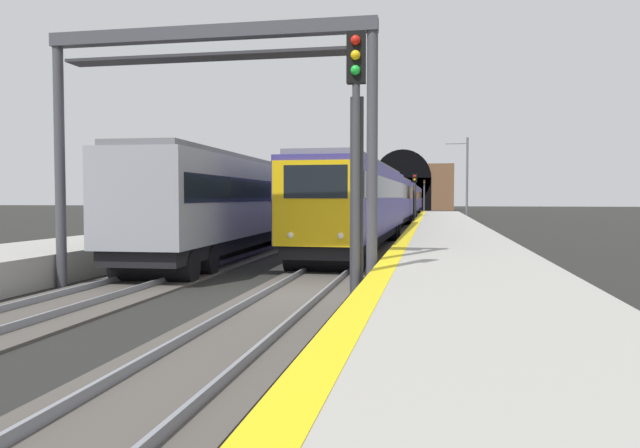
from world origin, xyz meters
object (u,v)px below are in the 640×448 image
(railway_signal_near, at_px, (356,148))
(overhead_signal_gantry, at_px, (208,91))
(catenary_mast_far, at_px, (306,184))
(railway_signal_mid, at_px, (415,195))
(train_adjacent_platform, at_px, (321,199))
(railway_signal_far, at_px, (424,193))
(catenary_mast_near, at_px, (467,179))
(train_main_approaching, at_px, (397,199))

(railway_signal_near, relative_size, overhead_signal_gantry, 0.66)
(catenary_mast_far, bearing_deg, railway_signal_near, -167.15)
(railway_signal_mid, xyz_separation_m, overhead_signal_gantry, (-37.18, 4.27, 2.62))
(train_adjacent_platform, xyz_separation_m, overhead_signal_gantry, (-29.47, -2.45, 2.94))
(railway_signal_far, bearing_deg, overhead_signal_gantry, -2.62)
(railway_signal_mid, height_order, catenary_mast_near, catenary_mast_near)
(train_main_approaching, xyz_separation_m, catenary_mast_far, (13.71, 11.54, 1.74))
(train_main_approaching, distance_m, railway_signal_mid, 5.24)
(train_main_approaching, bearing_deg, railway_signal_near, 3.31)
(train_adjacent_platform, distance_m, railway_signal_mid, 10.24)
(overhead_signal_gantry, bearing_deg, railway_signal_near, -122.88)
(railway_signal_near, height_order, catenary_mast_near, catenary_mast_near)
(catenary_mast_far, bearing_deg, railway_signal_mid, -144.34)
(railway_signal_mid, relative_size, railway_signal_far, 0.81)
(railway_signal_far, bearing_deg, train_adjacent_platform, -6.03)
(railway_signal_near, xyz_separation_m, catenary_mast_far, (58.56, 13.35, 0.54))
(railway_signal_mid, bearing_deg, train_adjacent_platform, -41.10)
(catenary_mast_far, bearing_deg, catenary_mast_near, -117.72)
(overhead_signal_gantry, bearing_deg, catenary_mast_near, -11.09)
(train_main_approaching, distance_m, catenary_mast_near, 8.07)
(catenary_mast_far, bearing_deg, train_adjacent_platform, -165.87)
(train_adjacent_platform, height_order, railway_signal_mid, train_adjacent_platform)
(train_main_approaching, height_order, railway_signal_mid, railway_signal_mid)
(railway_signal_near, distance_m, catenary_mast_near, 49.26)
(railway_signal_far, height_order, catenary_mast_near, catenary_mast_near)
(train_main_approaching, xyz_separation_m, train_adjacent_platform, (-12.62, 4.91, 0.04))
(railway_signal_mid, bearing_deg, catenary_mast_far, -144.34)
(train_main_approaching, relative_size, railway_signal_mid, 17.41)
(train_adjacent_platform, relative_size, overhead_signal_gantry, 6.59)
(train_adjacent_platform, relative_size, railway_signal_near, 10.01)
(catenary_mast_near, relative_size, catenary_mast_far, 1.06)
(railway_signal_mid, distance_m, catenary_mast_far, 22.95)
(railway_signal_far, bearing_deg, railway_signal_near, 0.00)
(train_main_approaching, bearing_deg, railway_signal_mid, 21.33)
(railway_signal_far, distance_m, overhead_signal_gantry, 93.32)
(train_adjacent_platform, height_order, catenary_mast_near, catenary_mast_near)
(train_main_approaching, relative_size, overhead_signal_gantry, 8.78)
(train_adjacent_platform, height_order, railway_signal_near, railway_signal_near)
(railway_signal_near, relative_size, catenary_mast_near, 0.70)
(catenary_mast_near, bearing_deg, train_adjacent_platform, 145.53)
(railway_signal_mid, bearing_deg, railway_signal_far, -180.00)
(railway_signal_far, bearing_deg, railway_signal_mid, 0.00)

